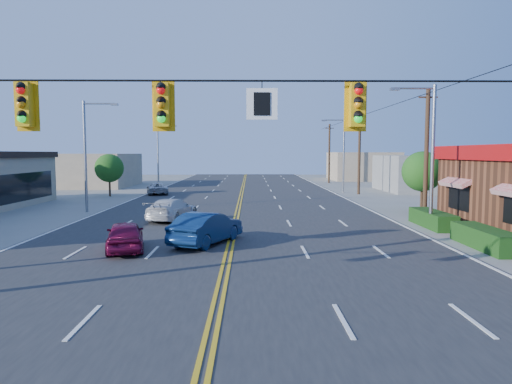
{
  "coord_description": "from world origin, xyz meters",
  "views": [
    {
      "loc": [
        0.92,
        -11.12,
        4.27
      ],
      "look_at": [
        1.22,
        13.09,
        2.2
      ],
      "focal_mm": 32.0,
      "sensor_mm": 36.0,
      "label": 1
    }
  ],
  "objects_px": {
    "car_white": "(172,210)",
    "car_silver": "(157,189)",
    "car_blue": "(207,229)",
    "signal_span": "(207,128)",
    "car_magenta": "(125,237)"
  },
  "relations": [
    {
      "from": "car_white",
      "to": "car_silver",
      "type": "height_order",
      "value": "car_white"
    },
    {
      "from": "car_blue",
      "to": "car_white",
      "type": "xyz_separation_m",
      "value": [
        -2.91,
        7.58,
        -0.06
      ]
    },
    {
      "from": "signal_span",
      "to": "car_magenta",
      "type": "xyz_separation_m",
      "value": [
        -4.39,
        8.43,
        -4.23
      ]
    },
    {
      "from": "signal_span",
      "to": "car_white",
      "type": "bearing_deg",
      "value": 102.6
    },
    {
      "from": "car_magenta",
      "to": "car_silver",
      "type": "height_order",
      "value": "car_magenta"
    },
    {
      "from": "car_magenta",
      "to": "car_white",
      "type": "bearing_deg",
      "value": -107.0
    },
    {
      "from": "car_blue",
      "to": "signal_span",
      "type": "bearing_deg",
      "value": 119.91
    },
    {
      "from": "car_blue",
      "to": "car_white",
      "type": "relative_size",
      "value": 0.96
    },
    {
      "from": "car_magenta",
      "to": "car_blue",
      "type": "xyz_separation_m",
      "value": [
        3.4,
        1.43,
        0.09
      ]
    },
    {
      "from": "car_silver",
      "to": "signal_span",
      "type": "bearing_deg",
      "value": 88.51
    },
    {
      "from": "car_blue",
      "to": "car_silver",
      "type": "height_order",
      "value": "car_blue"
    },
    {
      "from": "car_magenta",
      "to": "car_blue",
      "type": "bearing_deg",
      "value": -171.08
    },
    {
      "from": "car_magenta",
      "to": "car_white",
      "type": "xyz_separation_m",
      "value": [
        0.49,
        9.01,
        0.03
      ]
    },
    {
      "from": "car_magenta",
      "to": "car_silver",
      "type": "xyz_separation_m",
      "value": [
        -4.14,
        27.2,
        -0.06
      ]
    },
    {
      "from": "car_white",
      "to": "car_magenta",
      "type": "bearing_deg",
      "value": 101.75
    }
  ]
}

